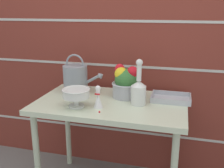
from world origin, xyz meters
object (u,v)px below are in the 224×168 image
at_px(crystal_pedestal_bowl, 76,94).
at_px(watering_can, 76,78).
at_px(figurine_vase, 98,99).
at_px(flower_planter, 126,83).
at_px(glass_decanter, 139,90).
at_px(wire_tray, 171,99).

bearing_deg(crystal_pedestal_bowl, watering_can, 112.77).
bearing_deg(crystal_pedestal_bowl, figurine_vase, 10.22).
distance_m(flower_planter, figurine_vase, 0.29).
xyz_separation_m(crystal_pedestal_bowl, flower_planter, (0.27, 0.28, 0.02)).
bearing_deg(flower_planter, watering_can, 177.44).
relative_size(glass_decanter, figurine_vase, 2.08).
bearing_deg(flower_planter, glass_decanter, -47.65).
xyz_separation_m(watering_can, crystal_pedestal_bowl, (0.13, -0.30, -0.02)).
bearing_deg(watering_can, flower_planter, -2.56).
bearing_deg(glass_decanter, flower_planter, 132.35).
bearing_deg(figurine_vase, wire_tray, 30.16).
distance_m(watering_can, figurine_vase, 0.39).
distance_m(watering_can, flower_planter, 0.40).
relative_size(watering_can, figurine_vase, 2.18).
distance_m(glass_decanter, figurine_vase, 0.28).
height_order(crystal_pedestal_bowl, wire_tray, crystal_pedestal_bowl).
bearing_deg(watering_can, figurine_vase, -45.41).
height_order(glass_decanter, wire_tray, glass_decanter).
bearing_deg(glass_decanter, figurine_vase, -152.72).
distance_m(crystal_pedestal_bowl, glass_decanter, 0.42).
bearing_deg(figurine_vase, glass_decanter, 27.28).
bearing_deg(wire_tray, figurine_vase, -149.84).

